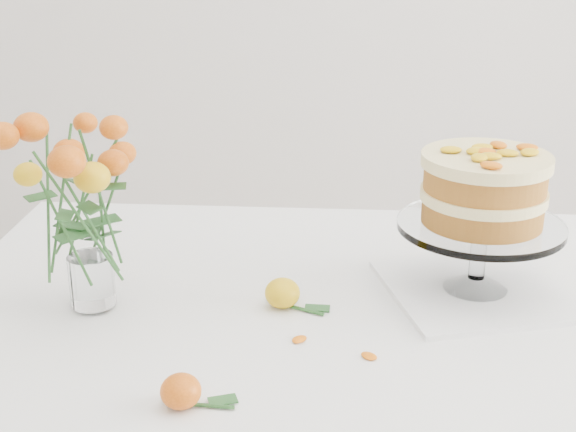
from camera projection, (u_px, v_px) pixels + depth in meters
name	position (u px, v px, depth m)	size (l,w,h in m)	color
table	(378.00, 357.00, 1.28)	(1.43, 0.93, 0.76)	tan
napkin	(475.00, 290.00, 1.31)	(0.27, 0.27, 0.01)	white
cake_stand	(483.00, 196.00, 1.25)	(0.26, 0.26, 0.24)	silver
rose_vase	(83.00, 183.00, 1.19)	(0.29, 0.29, 0.35)	silver
loose_rose_near	(283.00, 293.00, 1.26)	(0.10, 0.06, 0.05)	gold
loose_rose_far	(181.00, 391.00, 1.00)	(0.09, 0.05, 0.04)	#BA4809
stray_petal_a	(299.00, 340.00, 1.16)	(0.03, 0.02, 0.00)	yellow
stray_petal_b	(369.00, 356.00, 1.12)	(0.03, 0.02, 0.00)	yellow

